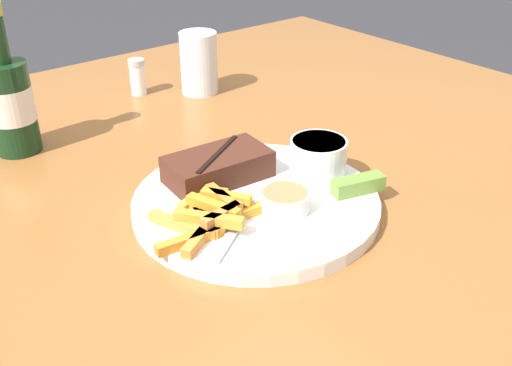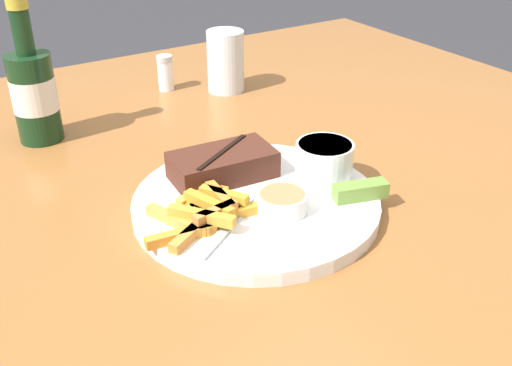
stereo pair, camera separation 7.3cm
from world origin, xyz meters
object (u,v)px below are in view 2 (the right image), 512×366
Objects in this scene: coleslaw_cup at (326,159)px; fork_utensil at (226,229)px; salt_shaker at (165,73)px; drinking_glass at (226,61)px; steak_portion at (223,165)px; beer_bottle at (34,92)px; pickle_spear at (360,191)px; dinner_plate at (256,203)px; dipping_sauce_cup at (282,201)px.

coleslaw_cup reaches higher than fork_utensil.
coleslaw_cup is 0.18m from fork_utensil.
drinking_glass is at bearing -33.51° from salt_shaker.
salt_shaker is (0.10, 0.38, -0.00)m from steak_portion.
steak_portion is at bearing -120.64° from drinking_glass.
beer_bottle reaches higher than steak_portion.
steak_portion is at bearing -104.07° from salt_shaker.
coleslaw_cup is 1.06× the size of pickle_spear.
dinner_plate is at bearing 178.18° from coleslaw_cup.
salt_shaker reaches higher than dipping_sauce_cup.
dipping_sauce_cup is at bearing -65.84° from beer_bottle.
beer_bottle is at bearing 114.16° from dipping_sauce_cup.
fork_utensil is at bearing -120.00° from drinking_glass.
dinner_plate is at bearing 0.00° from fork_utensil.
drinking_glass reaches higher than coleslaw_cup.
beer_bottle is (-0.17, 0.35, 0.07)m from dinner_plate.
salt_shaker is at bearing 20.21° from beer_bottle.
drinking_glass reaches higher than dipping_sauce_cup.
fork_utensil is (-0.06, -0.11, -0.02)m from steak_portion.
pickle_spear is at bearing -41.53° from fork_utensil.
steak_portion reaches higher than dinner_plate.
dinner_plate is 4.29× the size of pickle_spear.
coleslaw_cup is 0.45m from salt_shaker.
beer_bottle reaches higher than dipping_sauce_cup.
beer_bottle is 3.33× the size of salt_shaker.
steak_portion is 0.11m from dipping_sauce_cup.
coleslaw_cup is (0.11, -0.07, 0.01)m from steak_portion.
fork_utensil is 1.83× the size of salt_shaker.
drinking_glass is (0.18, 0.38, 0.05)m from dinner_plate.
coleslaw_cup is 0.35× the size of beer_bottle.
dinner_plate is 4.06× the size of coleslaw_cup.
beer_bottle is (-0.27, 0.42, 0.05)m from pickle_spear.
drinking_glass is at bearing 64.96° from dinner_plate.
beer_bottle is (-0.16, 0.29, 0.04)m from steak_portion.
beer_bottle is 0.27m from salt_shaker.
salt_shaker reaches higher than fork_utensil.
pickle_spear reaches higher than dinner_plate.
drinking_glass is at bearing 79.13° from coleslaw_cup.
coleslaw_cup is at bearing -87.63° from salt_shaker.
dipping_sauce_cup is at bearing -157.65° from coleslaw_cup.
pickle_spear reaches higher than fork_utensil.
pickle_spear is (0.00, -0.07, -0.02)m from coleslaw_cup.
beer_bottle reaches higher than coleslaw_cup.
beer_bottle is at bearing -159.79° from salt_shaker.
coleslaw_cup is at bearing 22.35° from dipping_sauce_cup.
drinking_glass is (0.07, 0.39, 0.01)m from coleslaw_cup.
steak_portion is at bearing 99.30° from dipping_sauce_cup.
coleslaw_cup is (0.11, -0.00, 0.03)m from dinner_plate.
salt_shaker is at bearing 79.02° from dinner_plate.
dinner_plate is 2.21× the size of steak_portion.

